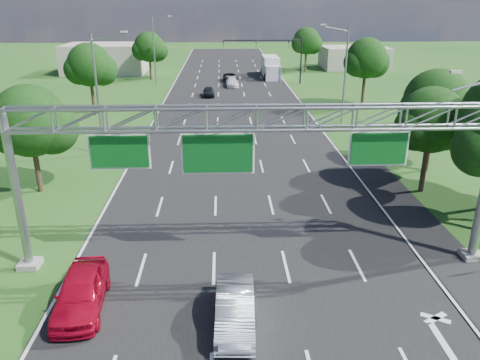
{
  "coord_description": "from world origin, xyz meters",
  "views": [
    {
      "loc": [
        -1.27,
        -8.63,
        12.54
      ],
      "look_at": [
        -0.38,
        14.7,
        3.45
      ],
      "focal_mm": 35.0,
      "sensor_mm": 36.0,
      "label": 1
    }
  ],
  "objects_px": {
    "silver_sedan": "(235,310)",
    "red_coupe": "(81,292)",
    "traffic_signal": "(279,50)",
    "box_truck": "(271,67)",
    "sign_gantry": "(258,131)"
  },
  "relations": [
    {
      "from": "traffic_signal",
      "to": "box_truck",
      "type": "distance_m",
      "value": 7.67
    },
    {
      "from": "red_coupe",
      "to": "silver_sedan",
      "type": "relative_size",
      "value": 1.1
    },
    {
      "from": "silver_sedan",
      "to": "red_coupe",
      "type": "bearing_deg",
      "value": 170.35
    },
    {
      "from": "box_truck",
      "to": "traffic_signal",
      "type": "bearing_deg",
      "value": -86.72
    },
    {
      "from": "sign_gantry",
      "to": "red_coupe",
      "type": "distance_m",
      "value": 10.45
    },
    {
      "from": "traffic_signal",
      "to": "box_truck",
      "type": "height_order",
      "value": "traffic_signal"
    },
    {
      "from": "red_coupe",
      "to": "box_truck",
      "type": "relative_size",
      "value": 0.55
    },
    {
      "from": "sign_gantry",
      "to": "box_truck",
      "type": "height_order",
      "value": "sign_gantry"
    },
    {
      "from": "sign_gantry",
      "to": "box_truck",
      "type": "bearing_deg",
      "value": 83.63
    },
    {
      "from": "traffic_signal",
      "to": "box_truck",
      "type": "relative_size",
      "value": 1.37
    },
    {
      "from": "traffic_signal",
      "to": "red_coupe",
      "type": "distance_m",
      "value": 58.59
    },
    {
      "from": "traffic_signal",
      "to": "box_truck",
      "type": "xyz_separation_m",
      "value": [
        -0.47,
        6.78,
        -3.55
      ]
    },
    {
      "from": "traffic_signal",
      "to": "red_coupe",
      "type": "height_order",
      "value": "traffic_signal"
    },
    {
      "from": "traffic_signal",
      "to": "red_coupe",
      "type": "bearing_deg",
      "value": -104.79
    },
    {
      "from": "traffic_signal",
      "to": "red_coupe",
      "type": "relative_size",
      "value": 2.51
    }
  ]
}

